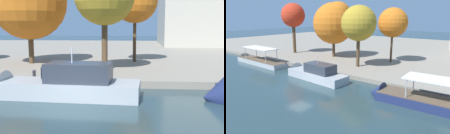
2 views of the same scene
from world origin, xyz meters
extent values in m
plane|color=#23383D|center=(0.00, 0.00, 0.00)|extent=(220.00, 220.00, 0.00)
cube|color=gray|center=(0.00, 34.29, 0.28)|extent=(120.00, 55.00, 0.56)
cube|color=#9EA3A8|center=(-0.66, 3.81, 0.36)|extent=(9.42, 3.40, 1.43)
cube|color=#2D333D|center=(0.04, 3.76, 1.69)|extent=(4.30, 2.52, 1.24)
cube|color=black|center=(-1.58, 3.87, 1.75)|extent=(1.24, 2.19, 0.74)
cylinder|color=silver|center=(-0.43, 3.79, 2.81)|extent=(0.08, 0.08, 1.01)
cone|color=navy|center=(8.65, 3.57, 0.23)|extent=(1.50, 2.73, 2.68)
cylinder|color=#2D2D33|center=(-4.21, 7.23, 0.81)|extent=(0.25, 0.25, 0.50)
sphere|color=#2D2D33|center=(-4.21, 7.23, 1.13)|extent=(0.28, 0.28, 0.28)
cylinder|color=#4C3823|center=(-7.59, 16.07, 2.35)|extent=(0.56, 0.56, 3.57)
sphere|color=#BC6019|center=(-7.59, 16.07, 7.13)|extent=(7.99, 7.99, 7.99)
cylinder|color=#4C3823|center=(3.62, 18.38, 3.05)|extent=(0.37, 0.37, 4.97)
sphere|color=#BC6019|center=(3.62, 18.38, 7.43)|extent=(5.06, 5.06, 5.06)
sphere|color=#BC6019|center=(3.83, 19.24, 7.06)|extent=(2.51, 2.51, 2.51)
cylinder|color=#4C3823|center=(0.88, 11.81, 2.96)|extent=(0.54, 0.54, 4.80)
sphere|color=olive|center=(1.46, 11.71, 6.61)|extent=(3.32, 3.32, 3.32)
camera|label=1|loc=(3.61, -14.57, 4.77)|focal=46.44mm
camera|label=2|loc=(18.76, -16.31, 8.50)|focal=33.68mm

